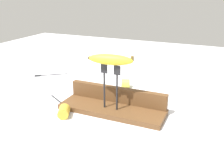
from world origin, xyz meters
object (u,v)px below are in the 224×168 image
Objects in this scene: fork_stand_center at (111,83)px; banana_raised_center at (111,60)px; fork_fallen_far at (61,102)px; banana_chunk_far at (125,83)px; banana_chunk_near at (64,111)px; fork_fallen_near at (47,75)px.

fork_stand_center is 1.01× the size of banana_raised_center.
banana_chunk_far is (0.19, 0.29, 0.02)m from fork_fallen_far.
banana_chunk_near is (0.08, -0.10, 0.02)m from fork_fallen_far.
fork_stand_center is at bearing 0.30° from fork_fallen_far.
fork_fallen_far is at bearing -179.70° from fork_stand_center.
fork_stand_center is 0.09m from banana_raised_center.
fork_fallen_near is 0.49m from banana_chunk_far.
banana_raised_center is 1.11× the size of fork_fallen_near.
fork_fallen_far is (-0.24, -0.00, -0.13)m from fork_stand_center.
banana_raised_center is at bearing -172.82° from fork_stand_center.
fork_stand_center is 2.52× the size of banana_chunk_near.
banana_chunk_far reaches higher than fork_fallen_far.
fork_fallen_near is (-0.54, 0.29, -0.13)m from fork_stand_center.
banana_chunk_far is (0.11, 0.39, -0.00)m from banana_chunk_near.
banana_chunk_far is (0.49, 0.01, 0.02)m from fork_fallen_near.
banana_raised_center reaches higher than banana_chunk_far.
fork_fallen_far is (-0.24, -0.00, -0.22)m from banana_raised_center.
fork_stand_center is at bearing -28.17° from fork_fallen_near.
banana_chunk_far is at bearing 0.74° from fork_fallen_near.
banana_chunk_near and banana_chunk_far have the same top height.
banana_chunk_near reaches higher than fork_fallen_far.
fork_stand_center is at bearing 7.18° from banana_raised_center.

